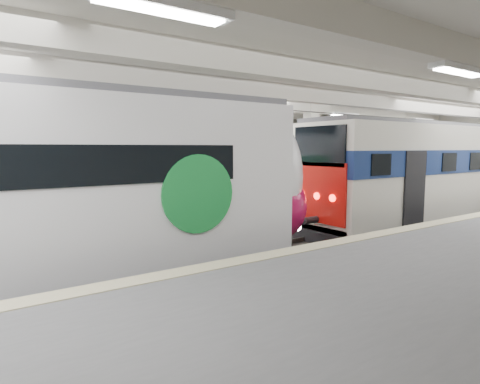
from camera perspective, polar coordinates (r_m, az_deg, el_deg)
station_hall at (r=11.40m, az=8.74°, el=5.05°), size 36.00×24.00×5.75m
modern_emu at (r=10.32m, az=-22.57°, el=-0.27°), size 15.27×3.15×4.85m
older_rer at (r=19.88m, az=25.06°, el=2.55°), size 13.86×3.06×4.55m
far_train at (r=16.64m, az=-14.03°, el=1.62°), size 13.12×2.82×4.22m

